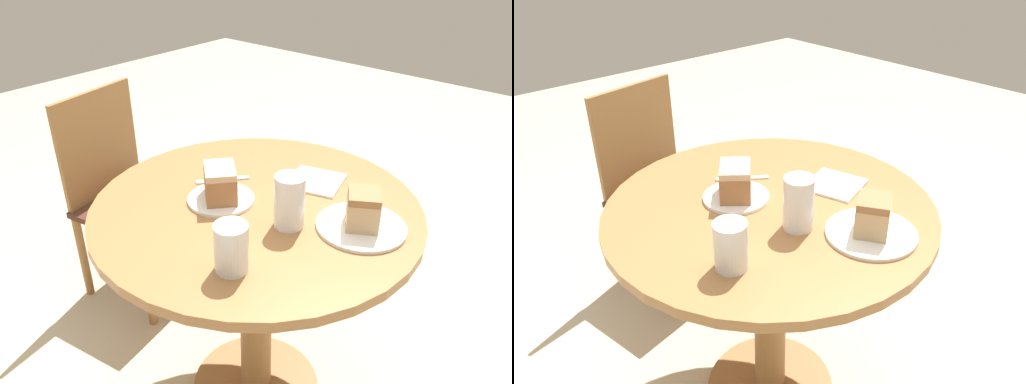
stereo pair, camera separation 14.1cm
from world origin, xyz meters
TOP-DOWN VIEW (x-y plane):
  - table at (0.00, 0.00)m, footprint 0.95×0.95m
  - chair at (0.11, 0.83)m, footprint 0.50×0.48m
  - plate_near at (-0.05, 0.09)m, footprint 0.19×0.19m
  - plate_far at (0.09, -0.29)m, footprint 0.24×0.24m
  - cake_slice_near at (-0.05, 0.09)m, footprint 0.14×0.15m
  - cake_slice_far at (0.09, -0.29)m, footprint 0.12×0.12m
  - glass_lemonade at (-0.03, -0.14)m, footprint 0.08×0.08m
  - glass_water at (-0.26, -0.15)m, footprint 0.08×0.08m
  - napkin_stack at (0.22, -0.05)m, footprint 0.19×0.19m
  - fork at (0.04, 0.17)m, footprint 0.14×0.11m

SIDE VIEW (x-z plane):
  - chair at x=0.11m, z-range 0.02..0.91m
  - table at x=0.00m, z-range 0.20..0.98m
  - fork at x=0.04m, z-range 0.78..0.78m
  - napkin_stack at x=0.22m, z-range 0.78..0.79m
  - plate_near at x=-0.05m, z-range 0.78..0.79m
  - plate_far at x=0.09m, z-range 0.78..0.79m
  - glass_water at x=-0.26m, z-range 0.77..0.90m
  - cake_slice_near at x=-0.05m, z-range 0.79..0.89m
  - cake_slice_far at x=0.09m, z-range 0.79..0.89m
  - glass_lemonade at x=-0.03m, z-range 0.77..0.92m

